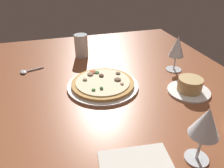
% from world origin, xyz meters
% --- Properties ---
extents(dining_table, '(1.50, 1.10, 0.04)m').
position_xyz_m(dining_table, '(0.00, 0.00, 0.02)').
color(dining_table, brown).
rests_on(dining_table, ground).
extents(pizza_main, '(0.29, 0.29, 0.03)m').
position_xyz_m(pizza_main, '(-0.08, -0.05, 0.05)').
color(pizza_main, silver).
rests_on(pizza_main, dining_table).
extents(ramekin_on_saucer, '(0.16, 0.16, 0.06)m').
position_xyz_m(ramekin_on_saucer, '(0.05, 0.26, 0.06)').
color(ramekin_on_saucer, white).
rests_on(ramekin_on_saucer, dining_table).
extents(wine_glass_far, '(0.07, 0.07, 0.16)m').
position_xyz_m(wine_glass_far, '(-0.13, 0.30, 0.15)').
color(wine_glass_far, silver).
rests_on(wine_glass_far, dining_table).
extents(wine_glass_near, '(0.07, 0.07, 0.16)m').
position_xyz_m(wine_glass_near, '(0.35, 0.09, 0.16)').
color(wine_glass_near, silver).
rests_on(wine_glass_near, dining_table).
extents(water_glass, '(0.07, 0.07, 0.12)m').
position_xyz_m(water_glass, '(-0.41, -0.08, 0.09)').
color(water_glass, silver).
rests_on(water_glass, dining_table).
extents(spoon, '(0.05, 0.11, 0.01)m').
position_xyz_m(spoon, '(-0.30, -0.36, 0.04)').
color(spoon, silver).
rests_on(spoon, dining_table).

